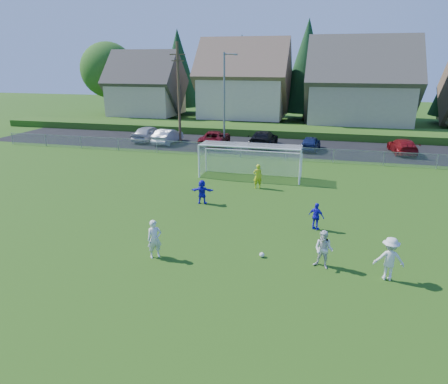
% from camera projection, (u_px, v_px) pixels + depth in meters
% --- Properties ---
extents(ground, '(160.00, 160.00, 0.00)m').
position_uv_depth(ground, '(172.00, 293.00, 14.89)').
color(ground, '#193D0C').
rests_on(ground, ground).
extents(asphalt_lot, '(60.00, 60.00, 0.00)m').
position_uv_depth(asphalt_lot, '(271.00, 146.00, 40.21)').
color(asphalt_lot, black).
rests_on(asphalt_lot, ground).
extents(grass_embankment, '(70.00, 6.00, 0.80)m').
position_uv_depth(grass_embankment, '(280.00, 130.00, 46.99)').
color(grass_embankment, '#1E420F').
rests_on(grass_embankment, ground).
extents(soccer_ball, '(0.22, 0.22, 0.22)m').
position_uv_depth(soccer_ball, '(262.00, 255.00, 17.55)').
color(soccer_ball, white).
rests_on(soccer_ball, ground).
extents(player_white_a, '(0.75, 0.71, 1.73)m').
position_uv_depth(player_white_a, '(155.00, 239.00, 17.34)').
color(player_white_a, silver).
rests_on(player_white_a, ground).
extents(player_white_b, '(0.95, 0.84, 1.65)m').
position_uv_depth(player_white_b, '(324.00, 250.00, 16.45)').
color(player_white_b, silver).
rests_on(player_white_b, ground).
extents(player_white_c, '(1.18, 0.70, 1.79)m').
position_uv_depth(player_white_c, '(389.00, 259.00, 15.55)').
color(player_white_c, silver).
rests_on(player_white_c, ground).
extents(player_blue_a, '(0.90, 0.67, 1.43)m').
position_uv_depth(player_blue_a, '(316.00, 216.00, 20.24)').
color(player_blue_a, '#1D15C9').
rests_on(player_blue_a, ground).
extents(player_blue_b, '(1.41, 0.62, 1.47)m').
position_uv_depth(player_blue_b, '(202.00, 192.00, 23.97)').
color(player_blue_b, '#1D15C9').
rests_on(player_blue_b, ground).
extents(goalkeeper, '(0.72, 0.61, 1.66)m').
position_uv_depth(goalkeeper, '(258.00, 176.00, 26.83)').
color(goalkeeper, '#B4C917').
rests_on(goalkeeper, ground).
extents(car_a, '(2.52, 5.04, 1.65)m').
position_uv_depth(car_a, '(149.00, 133.00, 42.62)').
color(car_a, '#A4A5AB').
rests_on(car_a, ground).
extents(car_b, '(1.88, 4.63, 1.49)m').
position_uv_depth(car_b, '(168.00, 136.00, 41.48)').
color(car_b, '#BCBCBC').
rests_on(car_b, ground).
extents(car_c, '(2.87, 5.61, 1.52)m').
position_uv_depth(car_c, '(215.00, 138.00, 40.38)').
color(car_c, '#600B11').
rests_on(car_c, ground).
extents(car_d, '(2.52, 5.59, 1.59)m').
position_uv_depth(car_d, '(263.00, 139.00, 39.87)').
color(car_d, black).
rests_on(car_d, ground).
extents(car_e, '(2.02, 4.13, 1.36)m').
position_uv_depth(car_e, '(310.00, 143.00, 38.32)').
color(car_e, '#16224F').
rests_on(car_e, ground).
extents(car_g, '(2.36, 4.85, 1.36)m').
position_uv_depth(car_g, '(403.00, 146.00, 37.00)').
color(car_g, maroon).
rests_on(car_g, ground).
extents(soccer_goal, '(7.42, 1.90, 2.50)m').
position_uv_depth(soccer_goal, '(251.00, 156.00, 29.15)').
color(soccer_goal, white).
rests_on(soccer_goal, ground).
extents(chainlink_fence, '(52.06, 0.06, 1.20)m').
position_uv_depth(chainlink_fence, '(263.00, 152.00, 34.95)').
color(chainlink_fence, gray).
rests_on(chainlink_fence, ground).
extents(streetlight, '(1.38, 0.18, 9.00)m').
position_uv_depth(streetlight, '(225.00, 98.00, 38.34)').
color(streetlight, slate).
rests_on(streetlight, ground).
extents(utility_pole, '(1.60, 0.26, 10.00)m').
position_uv_depth(utility_pole, '(179.00, 93.00, 40.33)').
color(utility_pole, '#473321').
rests_on(utility_pole, ground).
extents(houses_row, '(53.90, 11.45, 13.27)m').
position_uv_depth(houses_row, '(304.00, 68.00, 51.23)').
color(houses_row, tan).
rests_on(houses_row, ground).
extents(tree_row, '(65.98, 12.36, 13.80)m').
position_uv_depth(tree_row, '(300.00, 70.00, 57.35)').
color(tree_row, '#382616').
rests_on(tree_row, ground).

